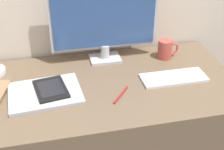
{
  "coord_description": "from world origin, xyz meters",
  "views": [
    {
      "loc": [
        -0.21,
        -0.93,
        1.49
      ],
      "look_at": [
        0.04,
        0.19,
        0.79
      ],
      "focal_mm": 50.0,
      "sensor_mm": 36.0,
      "label": 1
    }
  ],
  "objects": [
    {
      "name": "ereader",
      "position": [
        -0.23,
        0.2,
        0.75
      ],
      "size": [
        0.15,
        0.2,
        0.01
      ],
      "color": "black",
      "rests_on": "laptop"
    },
    {
      "name": "coffee_mug",
      "position": [
        0.36,
        0.39,
        0.78
      ],
      "size": [
        0.11,
        0.07,
        0.1
      ],
      "color": "#B7473D",
      "rests_on": "desk"
    },
    {
      "name": "laptop",
      "position": [
        -0.25,
        0.19,
        0.74
      ],
      "size": [
        0.32,
        0.25,
        0.02
      ],
      "color": "#A3A3A8",
      "rests_on": "desk"
    },
    {
      "name": "monitor",
      "position": [
        0.06,
        0.44,
        0.99
      ],
      "size": [
        0.52,
        0.11,
        0.48
      ],
      "color": "#B7B7BC",
      "rests_on": "desk"
    },
    {
      "name": "pen",
      "position": [
        0.06,
        0.11,
        0.74
      ],
      "size": [
        0.09,
        0.11,
        0.01
      ],
      "color": "maroon",
      "rests_on": "desk"
    },
    {
      "name": "keyboard",
      "position": [
        0.33,
        0.19,
        0.74
      ],
      "size": [
        0.3,
        0.12,
        0.01
      ],
      "color": "silver",
      "rests_on": "desk"
    },
    {
      "name": "desk",
      "position": [
        0.0,
        0.22,
        0.37
      ],
      "size": [
        1.23,
        0.63,
        0.73
      ],
      "color": "brown",
      "rests_on": "ground_plane"
    }
  ]
}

